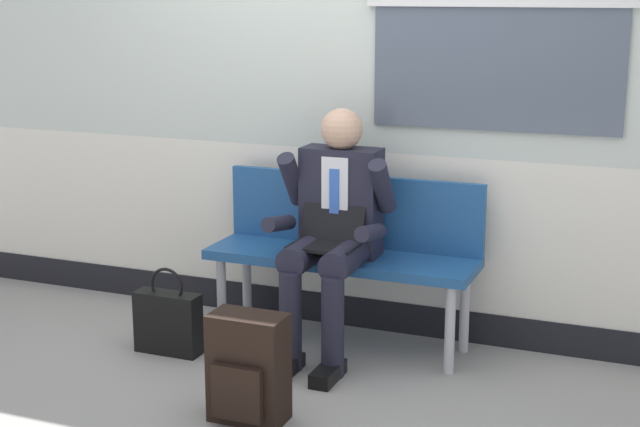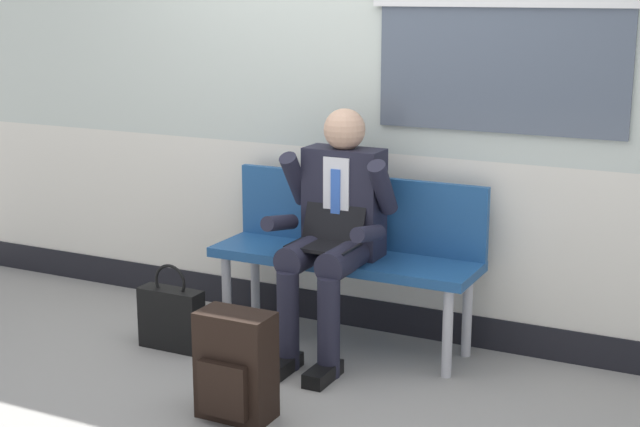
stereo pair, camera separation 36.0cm
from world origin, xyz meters
The scene contains 6 objects.
ground_plane centered at (0.00, 0.00, 0.00)m, with size 18.00×18.00×0.00m, color gray.
station_wall centered at (0.01, 0.68, 1.31)m, with size 5.61×0.17×2.62m.
bench_with_person centered at (0.07, 0.40, 0.53)m, with size 1.40×0.42×0.88m.
person_seated centered at (0.07, 0.20, 0.67)m, with size 0.57×0.70×1.25m.
backpack centered at (0.02, -0.66, 0.23)m, with size 0.33×0.22×0.48m.
handbag centered at (-0.71, -0.11, 0.17)m, with size 0.34×0.12×0.45m.
Camera 2 is at (2.06, -3.90, 1.83)m, focal length 53.11 mm.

